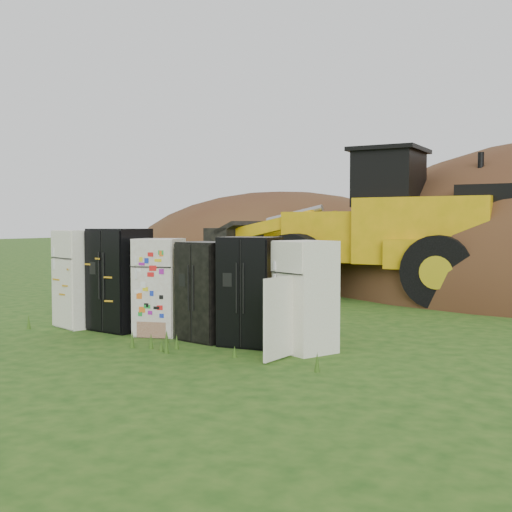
{
  "coord_description": "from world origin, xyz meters",
  "views": [
    {
      "loc": [
        6.64,
        -8.84,
        2.0
      ],
      "look_at": [
        0.18,
        2.0,
        1.34
      ],
      "focal_mm": 45.0,
      "sensor_mm": 36.0,
      "label": 1
    }
  ],
  "objects_px": {
    "fridge_leftmost": "(82,278)",
    "fridge_black_right": "(250,291)",
    "fridge_dark_mid": "(207,291)",
    "wheel_loader": "(353,224)",
    "fridge_open_door": "(306,297)",
    "fridge_black_side": "(120,280)",
    "fridge_sticker": "(159,287)"
  },
  "relations": [
    {
      "from": "fridge_dark_mid",
      "to": "fridge_black_right",
      "type": "height_order",
      "value": "fridge_black_right"
    },
    {
      "from": "fridge_black_side",
      "to": "fridge_dark_mid",
      "type": "relative_size",
      "value": 1.13
    },
    {
      "from": "fridge_black_side",
      "to": "fridge_open_door",
      "type": "bearing_deg",
      "value": 5.2
    },
    {
      "from": "fridge_dark_mid",
      "to": "wheel_loader",
      "type": "relative_size",
      "value": 0.21
    },
    {
      "from": "wheel_loader",
      "to": "fridge_open_door",
      "type": "bearing_deg",
      "value": -74.42
    },
    {
      "from": "fridge_leftmost",
      "to": "fridge_dark_mid",
      "type": "xyz_separation_m",
      "value": [
        2.9,
        0.06,
        -0.09
      ]
    },
    {
      "from": "fridge_dark_mid",
      "to": "fridge_black_right",
      "type": "bearing_deg",
      "value": 9.19
    },
    {
      "from": "fridge_sticker",
      "to": "fridge_dark_mid",
      "type": "xyz_separation_m",
      "value": [
        1.04,
        0.0,
        -0.02
      ]
    },
    {
      "from": "fridge_leftmost",
      "to": "fridge_black_right",
      "type": "distance_m",
      "value": 3.76
    },
    {
      "from": "fridge_black_right",
      "to": "wheel_loader",
      "type": "bearing_deg",
      "value": 91.03
    },
    {
      "from": "fridge_sticker",
      "to": "fridge_black_right",
      "type": "height_order",
      "value": "fridge_black_right"
    },
    {
      "from": "fridge_leftmost",
      "to": "fridge_sticker",
      "type": "distance_m",
      "value": 1.86
    },
    {
      "from": "fridge_black_right",
      "to": "wheel_loader",
      "type": "distance_m",
      "value": 7.51
    },
    {
      "from": "fridge_leftmost",
      "to": "fridge_black_right",
      "type": "xyz_separation_m",
      "value": [
        3.76,
        0.05,
        -0.04
      ]
    },
    {
      "from": "fridge_black_right",
      "to": "fridge_open_door",
      "type": "distance_m",
      "value": 1.02
    },
    {
      "from": "wheel_loader",
      "to": "fridge_dark_mid",
      "type": "bearing_deg",
      "value": -88.52
    },
    {
      "from": "fridge_dark_mid",
      "to": "fridge_open_door",
      "type": "relative_size",
      "value": 0.97
    },
    {
      "from": "fridge_black_right",
      "to": "wheel_loader",
      "type": "relative_size",
      "value": 0.22
    },
    {
      "from": "fridge_leftmost",
      "to": "fridge_dark_mid",
      "type": "relative_size",
      "value": 1.11
    },
    {
      "from": "fridge_sticker",
      "to": "fridge_dark_mid",
      "type": "bearing_deg",
      "value": -17.8
    },
    {
      "from": "fridge_dark_mid",
      "to": "wheel_loader",
      "type": "distance_m",
      "value": 7.42
    },
    {
      "from": "fridge_dark_mid",
      "to": "fridge_black_right",
      "type": "distance_m",
      "value": 0.86
    },
    {
      "from": "fridge_open_door",
      "to": "wheel_loader",
      "type": "xyz_separation_m",
      "value": [
        -2.23,
        7.36,
        1.1
      ]
    },
    {
      "from": "fridge_sticker",
      "to": "fridge_dark_mid",
      "type": "height_order",
      "value": "fridge_sticker"
    },
    {
      "from": "fridge_black_right",
      "to": "fridge_open_door",
      "type": "xyz_separation_m",
      "value": [
        1.02,
        -0.03,
        -0.02
      ]
    },
    {
      "from": "fridge_black_right",
      "to": "fridge_open_door",
      "type": "relative_size",
      "value": 1.03
    },
    {
      "from": "fridge_sticker",
      "to": "fridge_open_door",
      "type": "bearing_deg",
      "value": -18.54
    },
    {
      "from": "fridge_black_right",
      "to": "fridge_leftmost",
      "type": "bearing_deg",
      "value": 172.4
    },
    {
      "from": "fridge_black_side",
      "to": "fridge_dark_mid",
      "type": "distance_m",
      "value": 1.99
    },
    {
      "from": "fridge_sticker",
      "to": "wheel_loader",
      "type": "relative_size",
      "value": 0.21
    },
    {
      "from": "fridge_leftmost",
      "to": "wheel_loader",
      "type": "xyz_separation_m",
      "value": [
        2.55,
        7.38,
        1.04
      ]
    },
    {
      "from": "wheel_loader",
      "to": "fridge_black_right",
      "type": "bearing_deg",
      "value": -81.92
    }
  ]
}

